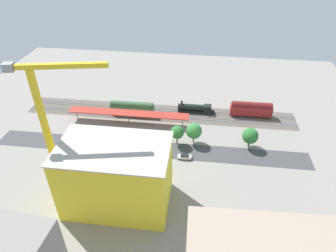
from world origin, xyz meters
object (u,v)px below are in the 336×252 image
construction_building (116,177)px  locomotive (197,109)px  parked_car_0 (184,157)px  box_truck_1 (121,165)px  platform_canopy_near (128,113)px  parked_car_4 (101,149)px  parked_car_1 (164,155)px  passenger_coach (251,109)px  parked_car_3 (120,150)px  tower_crane (50,122)px  street_tree_1 (177,132)px  street_tree_2 (194,131)px  freight_coach_far (132,108)px  box_truck_0 (152,165)px  parked_car_2 (140,153)px  parked_car_5 (82,147)px  street_tree_0 (250,136)px  traffic_light (131,145)px

construction_building → locomotive: bearing=-111.0°
parked_car_0 → box_truck_1: size_ratio=0.53×
construction_building → platform_canopy_near: bearing=-80.6°
parked_car_4 → box_truck_1: 12.42m
parked_car_1 → parked_car_0: bearing=178.3°
platform_canopy_near → passenger_coach: (-48.12, -10.94, -0.90)m
platform_canopy_near → parked_car_3: (-1.24, 18.60, -3.56)m
parked_car_0 → tower_crane: (34.63, 16.58, 21.94)m
street_tree_1 → street_tree_2: street_tree_2 is taller
street_tree_2 → locomotive: bearing=-89.8°
freight_coach_far → parked_car_1: 30.09m
box_truck_0 → box_truck_1: bearing=8.3°
parked_car_0 → parked_car_4: (29.22, -0.30, -0.05)m
parked_car_2 → tower_crane: 33.85m
street_tree_2 → parked_car_1: bearing=44.2°
locomotive → box_truck_0: locomotive is taller
locomotive → street_tree_1: bearing=75.6°
parked_car_4 → parked_car_5: bearing=0.5°
parked_car_3 → parked_car_4: 6.72m
platform_canopy_near → parked_car_1: platform_canopy_near is taller
parked_car_2 → street_tree_2: (-17.53, -9.21, 4.37)m
parked_car_0 → parked_car_4: size_ratio=1.08×
parked_car_3 → street_tree_2: street_tree_2 is taller
freight_coach_far → street_tree_2: size_ratio=2.30×
locomotive → parked_car_4: 43.42m
box_truck_1 → street_tree_0: bearing=-157.5°
parked_car_1 → street_tree_0: 30.56m
locomotive → parked_car_0: (2.37, 30.08, -0.97)m
box_truck_1 → passenger_coach: bearing=-139.4°
parked_car_5 → box_truck_1: (-16.26, 8.03, 0.94)m
parked_car_4 → freight_coach_far: bearing=-102.5°
parked_car_0 → tower_crane: bearing=25.6°
box_truck_0 → platform_canopy_near: bearing=-61.5°
parked_car_0 → traffic_light: size_ratio=0.73×
parked_car_1 → tower_crane: bearing=31.2°
freight_coach_far → parked_car_2: size_ratio=4.26×
construction_building → box_truck_0: 18.04m
tower_crane → traffic_light: tower_crane is taller
box_truck_0 → traffic_light: (8.25, -5.66, 2.58)m
street_tree_0 → parked_car_2: bearing=14.2°
parked_car_5 → street_tree_1: street_tree_1 is taller
street_tree_0 → traffic_light: (40.06, 10.15, -0.38)m
passenger_coach → traffic_light: (42.51, 30.76, 0.95)m
box_truck_1 → traffic_light: (-1.71, -7.11, 2.57)m
parked_car_0 → street_tree_0: size_ratio=0.63×
parked_car_1 → construction_building: construction_building is taller
box_truck_0 → box_truck_1: size_ratio=1.08×
construction_building → parked_car_1: bearing=-115.3°
parked_car_1 → street_tree_1: size_ratio=0.61×
parked_car_2 → box_truck_1: (4.74, 7.90, 1.02)m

